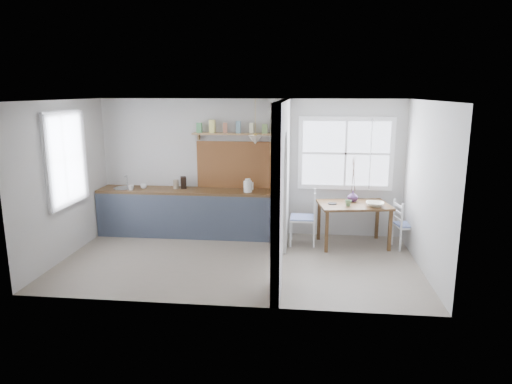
# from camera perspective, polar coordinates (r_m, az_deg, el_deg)

# --- Properties ---
(floor) EXTENTS (5.80, 3.20, 0.01)m
(floor) POSITION_cam_1_polar(r_m,az_deg,el_deg) (7.59, -2.19, -8.63)
(floor) COLOR gray
(floor) RESTS_ON ground
(ceiling) EXTENTS (5.80, 3.20, 0.01)m
(ceiling) POSITION_cam_1_polar(r_m,az_deg,el_deg) (7.08, -2.37, 11.39)
(ceiling) COLOR #BABABA
(ceiling) RESTS_ON walls
(walls) EXTENTS (5.81, 3.21, 2.60)m
(walls) POSITION_cam_1_polar(r_m,az_deg,el_deg) (7.23, -2.28, 1.03)
(walls) COLOR #BABABA
(walls) RESTS_ON floor
(partition) EXTENTS (0.12, 3.20, 2.60)m
(partition) POSITION_cam_1_polar(r_m,az_deg,el_deg) (7.19, 3.31, 2.18)
(partition) COLOR #BABABA
(partition) RESTS_ON floor
(kitchen_window) EXTENTS (0.10, 1.16, 1.50)m
(kitchen_window) POSITION_cam_1_polar(r_m,az_deg,el_deg) (8.10, -22.87, 3.81)
(kitchen_window) COLOR white
(kitchen_window) RESTS_ON walls
(nook_window) EXTENTS (1.76, 0.10, 1.30)m
(nook_window) POSITION_cam_1_polar(r_m,az_deg,el_deg) (8.67, 11.14, 4.74)
(nook_window) COLOR white
(nook_window) RESTS_ON walls
(counter) EXTENTS (3.50, 0.60, 0.90)m
(counter) POSITION_cam_1_polar(r_m,az_deg,el_deg) (8.91, -8.19, -2.46)
(counter) COLOR #4F361D
(counter) RESTS_ON floor
(sink) EXTENTS (0.40, 0.40, 0.02)m
(sink) POSITION_cam_1_polar(r_m,az_deg,el_deg) (9.19, -16.20, 0.41)
(sink) COLOR #B3B5B7
(sink) RESTS_ON counter
(backsplash) EXTENTS (1.65, 0.03, 0.90)m
(backsplash) POSITION_cam_1_polar(r_m,az_deg,el_deg) (8.78, -2.10, 3.41)
(backsplash) COLOR brown
(backsplash) RESTS_ON walls
(shelf) EXTENTS (1.75, 0.20, 0.21)m
(shelf) POSITION_cam_1_polar(r_m,az_deg,el_deg) (8.62, -2.22, 7.61)
(shelf) COLOR tan
(shelf) RESTS_ON walls
(pendant_lamp) EXTENTS (0.26, 0.26, 0.16)m
(pendant_lamp) POSITION_cam_1_polar(r_m,az_deg,el_deg) (8.25, -0.10, 6.55)
(pendant_lamp) COLOR silver
(pendant_lamp) RESTS_ON ceiling
(utensil_rail) EXTENTS (0.02, 0.50, 0.02)m
(utensil_rail) POSITION_cam_1_polar(r_m,az_deg,el_deg) (8.02, 2.98, 3.26)
(utensil_rail) COLOR #B3B5B7
(utensil_rail) RESTS_ON partition
(dining_table) EXTENTS (1.35, 1.01, 0.77)m
(dining_table) POSITION_cam_1_polar(r_m,az_deg,el_deg) (8.42, 12.04, -4.00)
(dining_table) COLOR #4F361D
(dining_table) RESTS_ON floor
(chair_left) EXTENTS (0.46, 0.46, 1.00)m
(chair_left) POSITION_cam_1_polar(r_m,az_deg,el_deg) (8.31, 5.88, -3.17)
(chair_left) COLOR silver
(chair_left) RESTS_ON floor
(chair_right) EXTENTS (0.46, 0.46, 0.86)m
(chair_right) POSITION_cam_1_polar(r_m,az_deg,el_deg) (8.50, 18.33, -3.89)
(chair_right) COLOR silver
(chair_right) RESTS_ON floor
(kettle) EXTENTS (0.24, 0.21, 0.25)m
(kettle) POSITION_cam_1_polar(r_m,az_deg,el_deg) (8.45, -1.03, 0.82)
(kettle) COLOR white
(kettle) RESTS_ON counter
(mug_a) EXTENTS (0.14, 0.14, 0.10)m
(mug_a) POSITION_cam_1_polar(r_m,az_deg,el_deg) (8.96, -15.35, 0.55)
(mug_a) COLOR white
(mug_a) RESTS_ON counter
(mug_b) EXTENTS (0.15, 0.15, 0.09)m
(mug_b) POSITION_cam_1_polar(r_m,az_deg,el_deg) (9.04, -13.87, 0.71)
(mug_b) COLOR silver
(mug_b) RESTS_ON counter
(knife_block) EXTENTS (0.14, 0.17, 0.22)m
(knife_block) POSITION_cam_1_polar(r_m,az_deg,el_deg) (8.90, -9.06, 1.18)
(knife_block) COLOR black
(knife_block) RESTS_ON counter
(jar) EXTENTS (0.13, 0.13, 0.17)m
(jar) POSITION_cam_1_polar(r_m,az_deg,el_deg) (8.90, -9.97, 0.97)
(jar) COLOR gray
(jar) RESTS_ON counter
(towel_magenta) EXTENTS (0.02, 0.03, 0.57)m
(towel_magenta) POSITION_cam_1_polar(r_m,az_deg,el_deg) (8.38, 2.72, -4.59)
(towel_magenta) COLOR #C8387B
(towel_magenta) RESTS_ON counter
(towel_orange) EXTENTS (0.02, 0.03, 0.45)m
(towel_orange) POSITION_cam_1_polar(r_m,az_deg,el_deg) (8.32, 2.69, -4.90)
(towel_orange) COLOR #E15E03
(towel_orange) RESTS_ON counter
(bowl) EXTENTS (0.34, 0.34, 0.08)m
(bowl) POSITION_cam_1_polar(r_m,az_deg,el_deg) (8.21, 14.65, -1.49)
(bowl) COLOR #EDE9CC
(bowl) RESTS_ON dining_table
(table_cup) EXTENTS (0.14, 0.14, 0.11)m
(table_cup) POSITION_cam_1_polar(r_m,az_deg,el_deg) (8.13, 11.45, -1.36)
(table_cup) COLOR #608D5A
(table_cup) RESTS_ON dining_table
(plate) EXTENTS (0.20, 0.20, 0.01)m
(plate) POSITION_cam_1_polar(r_m,az_deg,el_deg) (8.24, 9.52, -1.44)
(plate) COLOR black
(plate) RESTS_ON dining_table
(vase) EXTENTS (0.22, 0.22, 0.20)m
(vase) POSITION_cam_1_polar(r_m,az_deg,el_deg) (8.46, 12.01, -0.52)
(vase) COLOR #482A56
(vase) RESTS_ON dining_table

